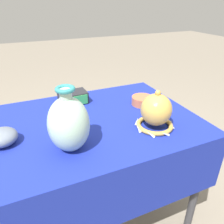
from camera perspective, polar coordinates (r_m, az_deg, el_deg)
ground_plane at (r=1.64m, az=-4.74°, el=-24.55°), size 14.00×14.00×0.00m
display_table at (r=1.18m, az=-5.57°, el=-5.91°), size 1.14×0.80×0.72m
vase_tall_bulbous at (r=0.90m, az=-11.23°, el=-3.00°), size 0.17×0.17×0.28m
vase_dome_bell at (r=1.08m, az=11.39°, el=-0.08°), size 0.20×0.20×0.20m
mosaic_tile_box at (r=1.36m, az=-10.14°, el=3.74°), size 0.17×0.12×0.07m
bowl_shallow_slate at (r=1.07m, az=-26.85°, el=-5.88°), size 0.13×0.13×0.07m
pot_squat_terracotta at (r=1.33m, az=7.93°, el=2.98°), size 0.13×0.13×0.05m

